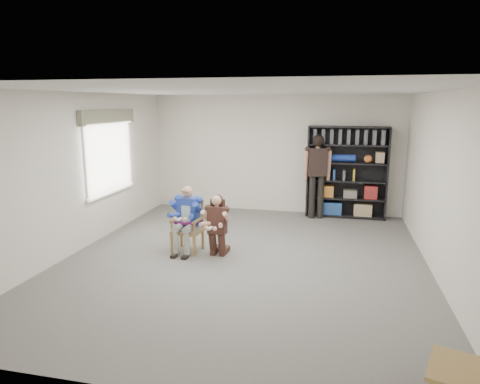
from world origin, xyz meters
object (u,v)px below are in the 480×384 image
(standing_man, at_px, (317,177))
(armchair, at_px, (187,227))
(kneeling_woman, at_px, (217,226))
(bookshelf, at_px, (347,172))
(seated_man, at_px, (187,219))

(standing_man, bearing_deg, armchair, -139.76)
(kneeling_woman, height_order, bookshelf, bookshelf)
(seated_man, relative_size, standing_man, 0.63)
(armchair, distance_m, bookshelf, 4.18)
(seated_man, height_order, bookshelf, bookshelf)
(standing_man, bearing_deg, kneeling_woman, -130.45)
(kneeling_woman, bearing_deg, standing_man, 65.96)
(armchair, bearing_deg, kneeling_woman, -8.15)
(armchair, height_order, standing_man, standing_man)
(standing_man, bearing_deg, seated_man, -139.76)
(bookshelf, bearing_deg, armchair, -132.10)
(standing_man, bearing_deg, bookshelf, 7.98)
(seated_man, xyz_separation_m, standing_man, (2.11, 2.82, 0.35))
(armchair, relative_size, kneeling_woman, 0.84)
(bookshelf, relative_size, standing_man, 1.10)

